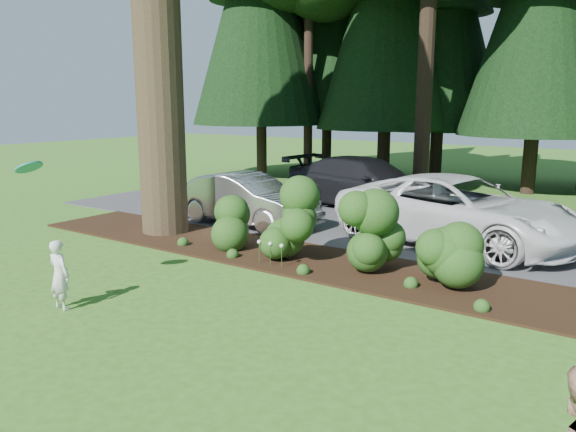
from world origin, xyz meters
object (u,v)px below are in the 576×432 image
object	(u,v)px
car_dark_suv	(366,183)
frisbee	(29,167)
car_silver_wagon	(247,199)
car_white_suv	(458,210)
child	(59,275)

from	to	relation	value
car_dark_suv	frisbee	world-z (taller)	frisbee
car_silver_wagon	frisbee	xyz separation A→B (m)	(0.83, -6.98, 1.64)
car_silver_wagon	car_dark_suv	bearing A→B (deg)	-16.63
car_white_suv	frisbee	distance (m)	9.65
car_white_suv	car_silver_wagon	bearing A→B (deg)	112.36
car_white_suv	car_dark_suv	bearing A→B (deg)	63.03
frisbee	car_silver_wagon	bearing A→B (deg)	96.75
frisbee	child	bearing A→B (deg)	-5.67
car_dark_suv	child	world-z (taller)	car_dark_suv
child	car_white_suv	bearing A→B (deg)	-116.50
child	car_silver_wagon	bearing A→B (deg)	-77.17
car_silver_wagon	child	distance (m)	7.23
child	frisbee	world-z (taller)	frisbee
car_dark_suv	frisbee	bearing A→B (deg)	-179.44
car_white_suv	car_dark_suv	distance (m)	5.24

